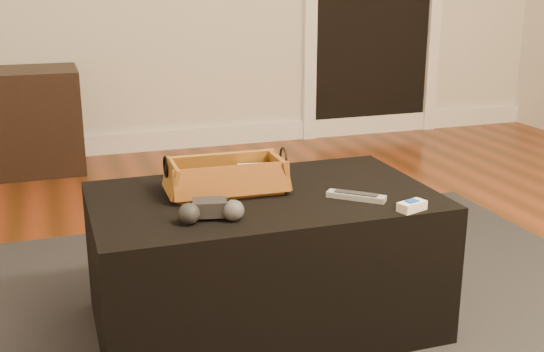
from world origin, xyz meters
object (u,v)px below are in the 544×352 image
object	(u,v)px
ottoman	(264,260)
cream_gadget	(412,206)
wicker_basket	(226,179)
game_controller	(211,210)
tv_remote	(222,187)
silver_remote	(356,196)

from	to	relation	value
ottoman	cream_gadget	xyz separation A→B (m)	(0.34, -0.27, 0.22)
ottoman	wicker_basket	size ratio (longest dim) A/B	2.76
ottoman	game_controller	distance (m)	0.35
cream_gadget	tv_remote	bearing A→B (deg)	146.01
ottoman	cream_gadget	bearing A→B (deg)	-37.87
ottoman	tv_remote	xyz separation A→B (m)	(-0.12, 0.04, 0.23)
wicker_basket	game_controller	distance (m)	0.24
ottoman	tv_remote	bearing A→B (deg)	159.82
silver_remote	cream_gadget	xyz separation A→B (m)	(0.10, -0.14, 0.00)
game_controller	cream_gadget	bearing A→B (deg)	-10.51
tv_remote	cream_gadget	size ratio (longest dim) A/B	2.09
game_controller	ottoman	bearing A→B (deg)	39.77
ottoman	tv_remote	size ratio (longest dim) A/B	5.32
silver_remote	cream_gadget	size ratio (longest dim) A/B	1.70
wicker_basket	game_controller	bearing A→B (deg)	-114.73
tv_remote	cream_gadget	xyz separation A→B (m)	(0.46, -0.31, -0.01)
tv_remote	wicker_basket	world-z (taller)	wicker_basket
game_controller	cream_gadget	world-z (taller)	game_controller
ottoman	tv_remote	world-z (taller)	tv_remote
ottoman	wicker_basket	world-z (taller)	wicker_basket
game_controller	tv_remote	bearing A→B (deg)	68.12
tv_remote	wicker_basket	size ratio (longest dim) A/B	0.52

